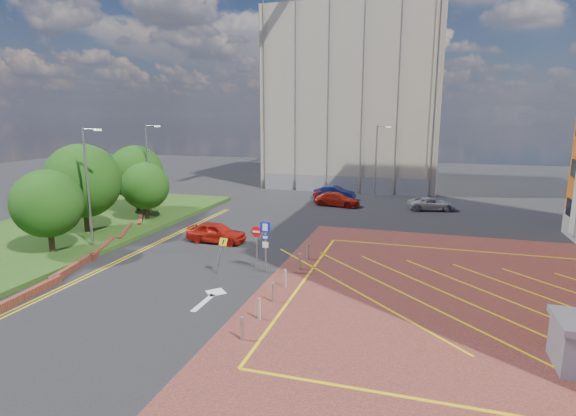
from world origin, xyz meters
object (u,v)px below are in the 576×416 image
at_px(tree_c, 145,186).
at_px(car_red_back, 337,199).
at_px(tree_a, 47,204).
at_px(lamp_left_far, 149,166).
at_px(lamp_left_near, 88,183).
at_px(car_red_left, 216,232).
at_px(car_silver_back, 431,204).
at_px(tree_d, 136,173).
at_px(sign_cluster, 262,240).
at_px(car_blue_back, 335,193).
at_px(lamp_back, 377,159).
at_px(warning_sign, 221,251).
at_px(tree_b, 83,181).

bearing_deg(tree_c, car_red_back, 39.75).
relative_size(tree_a, lamp_left_far, 0.68).
relative_size(lamp_left_near, car_red_left, 1.84).
xyz_separation_m(tree_a, car_silver_back, (24.06, 22.52, -2.88)).
xyz_separation_m(tree_d, car_red_back, (17.31, 8.91, -3.18)).
distance_m(car_red_left, car_red_back, 16.92).
bearing_deg(sign_cluster, car_silver_back, 65.62).
bearing_deg(car_blue_back, car_silver_back, -101.42).
xyz_separation_m(tree_c, sign_cluster, (13.80, -9.02, -1.24)).
xyz_separation_m(lamp_left_far, car_blue_back, (14.33, 13.41, -3.92)).
bearing_deg(car_red_back, sign_cluster, -171.88).
xyz_separation_m(tree_c, lamp_left_far, (-0.92, 2.00, 1.47)).
height_order(tree_c, car_red_back, tree_c).
height_order(lamp_back, warning_sign, lamp_back).
bearing_deg(lamp_left_far, car_red_left, -32.52).
relative_size(tree_b, lamp_left_near, 0.84).
height_order(tree_c, lamp_left_far, lamp_left_far).
xyz_separation_m(tree_b, lamp_left_far, (1.08, 7.00, 0.42)).
relative_size(lamp_left_far, sign_cluster, 2.50).
relative_size(tree_c, lamp_left_near, 0.61).
xyz_separation_m(tree_c, lamp_left_near, (1.08, -8.00, 1.47)).
xyz_separation_m(lamp_back, car_red_left, (-9.16, -21.95, -3.62)).
xyz_separation_m(tree_c, car_silver_back, (23.56, 12.52, -2.57)).
relative_size(tree_c, car_silver_back, 1.09).
height_order(tree_a, lamp_left_far, lamp_left_far).
distance_m(lamp_left_far, lamp_back, 24.46).
distance_m(car_red_left, car_silver_back, 22.37).
bearing_deg(tree_b, car_blue_back, 52.95).
height_order(tree_a, sign_cluster, tree_a).
height_order(tree_b, car_silver_back, tree_b).
distance_m(lamp_left_far, car_red_back, 18.60).
relative_size(car_red_left, car_silver_back, 0.97).
distance_m(tree_a, tree_d, 13.24).
bearing_deg(lamp_left_far, car_silver_back, 23.25).
height_order(tree_d, lamp_back, lamp_back).
bearing_deg(lamp_left_near, tree_b, 135.75).
relative_size(lamp_back, car_silver_back, 1.78).
bearing_deg(tree_b, lamp_back, 49.59).
xyz_separation_m(car_blue_back, car_silver_back, (10.15, -2.89, -0.11)).
height_order(warning_sign, car_red_back, warning_sign).
height_order(tree_d, car_silver_back, tree_d).
distance_m(tree_a, car_blue_back, 29.10).
distance_m(warning_sign, car_blue_back, 25.60).
bearing_deg(lamp_back, car_red_left, -112.66).
bearing_deg(car_blue_back, lamp_back, -53.67).
height_order(tree_a, lamp_left_near, lamp_left_near).
height_order(car_blue_back, car_silver_back, car_blue_back).
height_order(tree_a, tree_b, tree_b).
xyz_separation_m(sign_cluster, car_blue_back, (-0.39, 24.42, -1.22)).
height_order(tree_d, lamp_left_far, lamp_left_far).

